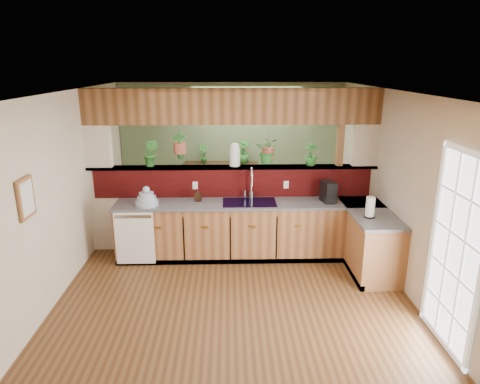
{
  "coord_description": "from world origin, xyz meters",
  "views": [
    {
      "loc": [
        -0.06,
        -5.29,
        2.95
      ],
      "look_at": [
        0.1,
        0.7,
        1.15
      ],
      "focal_mm": 32.0,
      "sensor_mm": 36.0,
      "label": 1
    }
  ],
  "objects_px": {
    "dish_stack": "(147,199)",
    "soap_dispenser": "(198,195)",
    "paper_towel": "(370,208)",
    "glass_jar": "(235,154)",
    "faucet": "(251,182)",
    "coffee_maker": "(328,193)",
    "shelving_console": "(221,187)"
  },
  "relations": [
    {
      "from": "dish_stack",
      "to": "coffee_maker",
      "type": "relative_size",
      "value": 1.06
    },
    {
      "from": "paper_towel",
      "to": "glass_jar",
      "type": "relative_size",
      "value": 0.85
    },
    {
      "from": "paper_towel",
      "to": "glass_jar",
      "type": "xyz_separation_m",
      "value": [
        -1.86,
        1.09,
        0.53
      ]
    },
    {
      "from": "dish_stack",
      "to": "soap_dispenser",
      "type": "distance_m",
      "value": 0.78
    },
    {
      "from": "paper_towel",
      "to": "shelving_console",
      "type": "xyz_separation_m",
      "value": [
        -2.12,
        2.99,
        -0.54
      ]
    },
    {
      "from": "dish_stack",
      "to": "glass_jar",
      "type": "height_order",
      "value": "glass_jar"
    },
    {
      "from": "faucet",
      "to": "dish_stack",
      "type": "distance_m",
      "value": 1.62
    },
    {
      "from": "coffee_maker",
      "to": "glass_jar",
      "type": "relative_size",
      "value": 0.86
    },
    {
      "from": "paper_towel",
      "to": "glass_jar",
      "type": "distance_m",
      "value": 2.22
    },
    {
      "from": "dish_stack",
      "to": "shelving_console",
      "type": "xyz_separation_m",
      "value": [
        1.07,
        2.38,
        -0.49
      ]
    },
    {
      "from": "coffee_maker",
      "to": "shelving_console",
      "type": "bearing_deg",
      "value": 114.75
    },
    {
      "from": "soap_dispenser",
      "to": "glass_jar",
      "type": "xyz_separation_m",
      "value": [
        0.58,
        0.29,
        0.58
      ]
    },
    {
      "from": "dish_stack",
      "to": "soap_dispenser",
      "type": "relative_size",
      "value": 1.74
    },
    {
      "from": "dish_stack",
      "to": "shelving_console",
      "type": "relative_size",
      "value": 0.23
    },
    {
      "from": "faucet",
      "to": "paper_towel",
      "type": "bearing_deg",
      "value": -28.41
    },
    {
      "from": "paper_towel",
      "to": "glass_jar",
      "type": "height_order",
      "value": "glass_jar"
    },
    {
      "from": "faucet",
      "to": "dish_stack",
      "type": "bearing_deg",
      "value": -170.79
    },
    {
      "from": "paper_towel",
      "to": "dish_stack",
      "type": "bearing_deg",
      "value": 169.16
    },
    {
      "from": "glass_jar",
      "to": "shelving_console",
      "type": "bearing_deg",
      "value": 97.79
    },
    {
      "from": "soap_dispenser",
      "to": "shelving_console",
      "type": "distance_m",
      "value": 2.27
    },
    {
      "from": "dish_stack",
      "to": "soap_dispenser",
      "type": "bearing_deg",
      "value": 14.35
    },
    {
      "from": "coffee_maker",
      "to": "glass_jar",
      "type": "height_order",
      "value": "glass_jar"
    },
    {
      "from": "coffee_maker",
      "to": "paper_towel",
      "type": "relative_size",
      "value": 1.02
    },
    {
      "from": "faucet",
      "to": "coffee_maker",
      "type": "distance_m",
      "value": 1.2
    },
    {
      "from": "faucet",
      "to": "paper_towel",
      "type": "xyz_separation_m",
      "value": [
        1.61,
        -0.87,
        -0.14
      ]
    },
    {
      "from": "shelving_console",
      "to": "paper_towel",
      "type": "bearing_deg",
      "value": -49.21
    },
    {
      "from": "dish_stack",
      "to": "glass_jar",
      "type": "relative_size",
      "value": 0.92
    },
    {
      "from": "soap_dispenser",
      "to": "paper_towel",
      "type": "distance_m",
      "value": 2.56
    },
    {
      "from": "paper_towel",
      "to": "faucet",
      "type": "bearing_deg",
      "value": 151.59
    },
    {
      "from": "soap_dispenser",
      "to": "coffee_maker",
      "type": "bearing_deg",
      "value": -2.83
    },
    {
      "from": "glass_jar",
      "to": "shelving_console",
      "type": "distance_m",
      "value": 2.2
    },
    {
      "from": "glass_jar",
      "to": "shelving_console",
      "type": "height_order",
      "value": "glass_jar"
    }
  ]
}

